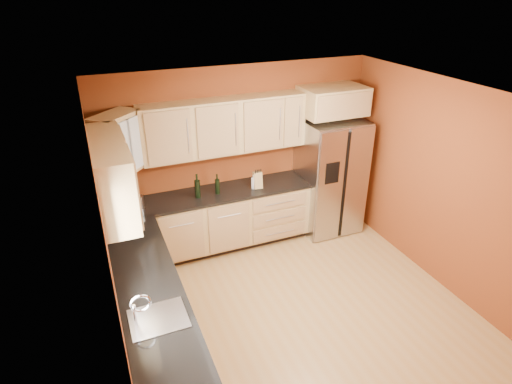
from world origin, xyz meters
TOP-DOWN VIEW (x-y plane):
  - floor at (0.00, 0.00)m, footprint 4.00×4.00m
  - ceiling at (0.00, 0.00)m, footprint 4.00×4.00m
  - wall_back at (0.00, 2.00)m, footprint 4.00×0.04m
  - wall_front at (0.00, -2.00)m, footprint 4.00×0.04m
  - wall_left at (-2.00, 0.00)m, footprint 0.04×4.00m
  - wall_right at (2.00, 0.00)m, footprint 0.04×4.00m
  - base_cabinets_back at (-0.55, 1.70)m, footprint 2.90×0.60m
  - base_cabinets_left at (-1.70, 0.00)m, footprint 0.60×2.80m
  - countertop_back at (-0.55, 1.69)m, footprint 2.90×0.62m
  - countertop_left at (-1.69, 0.00)m, footprint 0.62×2.80m
  - upper_cabinets_back at (-0.25, 1.83)m, footprint 2.30×0.33m
  - upper_cabinets_left at (-1.83, 0.72)m, footprint 0.33×1.35m
  - corner_upper_cabinet at (-1.67, 1.67)m, footprint 0.67×0.67m
  - over_fridge_cabinet at (1.35, 1.70)m, footprint 0.92×0.60m
  - refrigerator at (1.35, 1.62)m, footprint 0.90×0.75m
  - window at (-1.98, -0.50)m, footprint 0.03×0.90m
  - sink_faucet at (-1.69, -0.50)m, footprint 0.50×0.42m
  - canister_left at (-1.52, 1.63)m, footprint 0.14×0.14m
  - canister_right at (-1.78, 1.69)m, footprint 0.15×0.15m
  - wine_bottle_a at (-0.44, 1.66)m, footprint 0.08×0.08m
  - wine_bottle_b at (-0.73, 1.65)m, footprint 0.10×0.10m
  - knife_block at (0.15, 1.62)m, footprint 0.13×0.12m
  - soap_dispenser at (0.08, 1.62)m, footprint 0.09×0.09m

SIDE VIEW (x-z plane):
  - floor at x=0.00m, z-range 0.00..0.00m
  - base_cabinets_back at x=-0.55m, z-range 0.00..0.88m
  - base_cabinets_left at x=-1.70m, z-range 0.00..0.88m
  - refrigerator at x=1.35m, z-range 0.00..1.78m
  - countertop_back at x=-0.55m, z-range 0.88..0.92m
  - countertop_left at x=-1.69m, z-range 0.88..0.92m
  - canister_right at x=-1.78m, z-range 0.92..1.10m
  - canister_left at x=-1.52m, z-range 0.92..1.10m
  - soap_dispenser at x=0.08m, z-range 0.92..1.12m
  - knife_block at x=0.15m, z-range 0.92..1.16m
  - wine_bottle_a at x=-0.44m, z-range 0.92..1.22m
  - sink_faucet at x=-1.69m, z-range 0.92..1.22m
  - wine_bottle_b at x=-0.73m, z-range 0.92..1.27m
  - wall_back at x=0.00m, z-range 0.00..2.60m
  - wall_front at x=0.00m, z-range 0.00..2.60m
  - wall_left at x=-2.00m, z-range 0.00..2.60m
  - wall_right at x=2.00m, z-range 0.00..2.60m
  - window at x=-1.98m, z-range 1.05..2.05m
  - upper_cabinets_back at x=-0.25m, z-range 1.45..2.20m
  - upper_cabinets_left at x=-1.83m, z-range 1.45..2.20m
  - corner_upper_cabinet at x=-1.67m, z-range 1.45..2.20m
  - over_fridge_cabinet at x=1.35m, z-range 1.85..2.25m
  - ceiling at x=0.00m, z-range 2.60..2.60m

